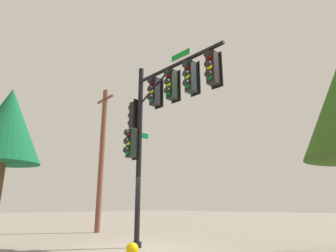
% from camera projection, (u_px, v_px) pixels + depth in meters
% --- Properties ---
extents(ground_plane, '(120.00, 120.00, 0.00)m').
position_uv_depth(ground_plane, '(136.00, 248.00, 10.30)').
color(ground_plane, gray).
extents(signal_pole_assembly, '(4.86, 1.15, 7.03)m').
position_uv_depth(signal_pole_assembly, '(159.00, 108.00, 10.74)').
color(signal_pole_assembly, black).
rests_on(signal_pole_assembly, ground_plane).
extents(utility_pole, '(1.80, 0.31, 8.56)m').
position_uv_depth(utility_pole, '(102.00, 155.00, 17.28)').
color(utility_pole, brown).
rests_on(utility_pole, ground_plane).
extents(tree_mid, '(2.64, 2.64, 5.89)m').
position_uv_depth(tree_mid, '(7.00, 126.00, 10.93)').
color(tree_mid, brown).
rests_on(tree_mid, ground_plane).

